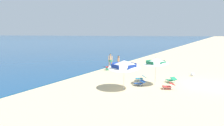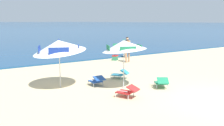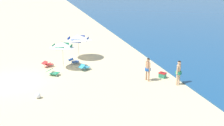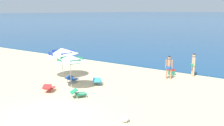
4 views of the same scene
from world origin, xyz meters
The scene contains 11 objects.
ground_plane centered at (0.00, 0.00, 0.00)m, with size 800.00×800.00×0.00m, color #D1BA8E.
beach_umbrella_striped_main centered at (-2.05, 3.77, 1.95)m, with size 2.81×2.81×2.27m.
beach_umbrella_striped_second centered at (-4.43, 5.44, 1.91)m, with size 2.72×2.68×2.34m.
lounge_chair_under_umbrella centered at (-0.61, 2.80, 0.27)m, with size 0.93×1.03×0.52m.
lounge_chair_beside_umbrella centered at (-2.76, 2.54, 0.28)m, with size 0.85×1.01×0.51m.
lounge_chair_facing_sea centered at (-2.90, 4.74, 0.28)m, with size 0.59×0.88×0.50m.
lounge_chair_spare_folded centered at (-1.14, 5.31, 0.27)m, with size 0.92×1.03×0.52m.
person_standing_near_shore centered at (3.62, 10.96, 1.00)m, with size 0.43×0.44×1.74m.
person_standing_beside centered at (2.35, 9.23, 0.98)m, with size 0.50×0.42×1.70m.
cooler_box centered at (2.12, 10.53, 0.20)m, with size 0.61×0.57×0.43m.
beach_ball centered at (3.16, 1.59, 0.18)m, with size 0.35×0.35×0.35m, color white.
Camera 4 is at (8.06, -6.91, 4.85)m, focal length 38.26 mm.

